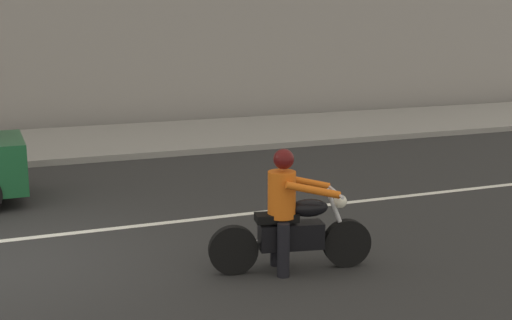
{
  "coord_description": "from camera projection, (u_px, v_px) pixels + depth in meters",
  "views": [
    {
      "loc": [
        -0.0,
        -9.02,
        3.06
      ],
      "look_at": [
        3.49,
        -0.35,
        1.14
      ],
      "focal_mm": 48.84,
      "sensor_mm": 36.0,
      "label": 1
    }
  ],
  "objects": [
    {
      "name": "motorcycle_with_rider_orange_stripe",
      "position": [
        290.0,
        221.0,
        8.47
      ],
      "size": [
        2.02,
        0.77,
        1.53
      ],
      "color": "black",
      "rests_on": "ground_plane"
    },
    {
      "name": "lane_marking_stripe",
      "position": [
        56.0,
        235.0,
        9.96
      ],
      "size": [
        18.0,
        0.14,
        0.01
      ],
      "primitive_type": "cube",
      "color": "silver",
      "rests_on": "ground_plane"
    }
  ]
}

